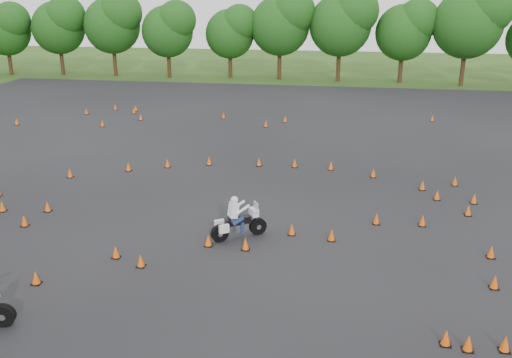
# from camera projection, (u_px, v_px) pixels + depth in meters

# --- Properties ---
(ground) EXTENTS (140.00, 140.00, 0.00)m
(ground) POSITION_uv_depth(u_px,v_px,m) (239.00, 241.00, 22.09)
(ground) COLOR #2D5119
(ground) RESTS_ON ground
(asphalt_pad) EXTENTS (62.00, 62.00, 0.00)m
(asphalt_pad) POSITION_uv_depth(u_px,v_px,m) (263.00, 189.00, 27.70)
(asphalt_pad) COLOR black
(asphalt_pad) RESTS_ON ground
(treeline) EXTENTS (87.42, 32.39, 10.42)m
(treeline) POSITION_uv_depth(u_px,v_px,m) (338.00, 41.00, 52.40)
(treeline) COLOR #1B4914
(treeline) RESTS_ON ground
(traffic_cones) EXTENTS (36.43, 33.10, 0.45)m
(traffic_cones) POSITION_uv_depth(u_px,v_px,m) (257.00, 185.00, 27.61)
(traffic_cones) COLOR #EC5409
(traffic_cones) RESTS_ON asphalt_pad
(rider_white) EXTENTS (2.31, 1.88, 1.78)m
(rider_white) POSITION_uv_depth(u_px,v_px,m) (239.00, 217.00, 22.06)
(rider_white) COLOR white
(rider_white) RESTS_ON ground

